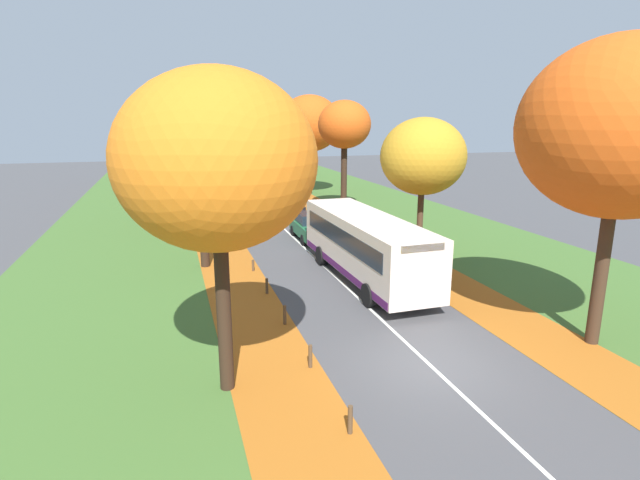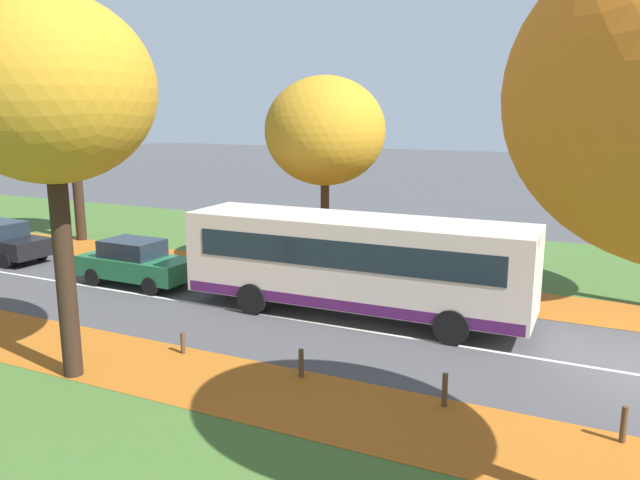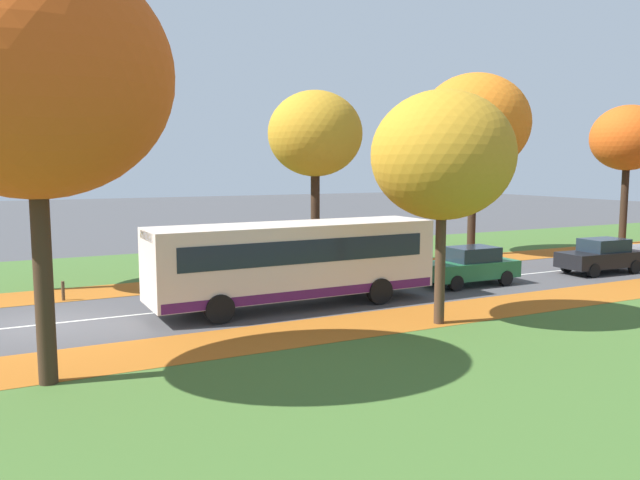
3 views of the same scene
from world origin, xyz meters
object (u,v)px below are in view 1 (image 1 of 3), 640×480
at_px(tree_left_nearest, 216,162).
at_px(tree_right_nearest, 621,129).
at_px(tree_left_far, 180,124).
at_px(bollard_nearest, 350,420).
at_px(tree_right_near, 423,157).
at_px(bollard_fifth, 253,266).
at_px(tree_left_near, 198,135).
at_px(tree_right_mid, 344,126).
at_px(bollard_third, 285,315).
at_px(bollard_fourth, 267,286).
at_px(car_green_lead, 310,226).
at_px(tree_right_far, 310,124).
at_px(car_grey_third_in_line, 271,196).
at_px(car_white_trailing, 251,178).
at_px(car_black_following, 289,206).
at_px(bollard_second, 310,356).
at_px(tree_left_distant, 178,118).
at_px(car_silver_fourth_in_line, 258,186).
at_px(bus, 365,244).
at_px(tree_left_mid, 182,117).
at_px(tree_right_distant, 280,132).

relative_size(tree_left_nearest, tree_right_nearest, 0.88).
height_order(tree_left_far, bollard_nearest, tree_left_far).
relative_size(tree_right_near, bollard_fifth, 12.93).
distance_m(tree_left_near, tree_right_mid, 16.54).
relative_size(bollard_third, bollard_fourth, 1.07).
distance_m(bollard_fourth, car_green_lead, 9.93).
height_order(tree_right_mid, bollard_fourth, tree_right_mid).
distance_m(tree_left_nearest, tree_right_near, 15.93).
bearing_deg(bollard_fourth, tree_right_far, 70.55).
distance_m(car_grey_third_in_line, car_white_trailing, 13.04).
xyz_separation_m(car_black_following, car_white_trailing, (0.04, 18.30, 0.00)).
bearing_deg(tree_right_mid, bollard_second, -111.78).
relative_size(tree_right_near, car_black_following, 1.72).
height_order(tree_left_nearest, tree_left_distant, tree_left_distant).
bearing_deg(car_silver_fourth_in_line, tree_right_near, -79.52).
distance_m(bollard_fifth, car_black_following, 13.92).
xyz_separation_m(tree_left_far, bollard_fifth, (2.35, -23.96, -6.47)).
height_order(tree_left_nearest, car_grey_third_in_line, tree_left_nearest).
bearing_deg(bus, bollard_third, -139.86).
bearing_deg(car_grey_third_in_line, bollard_second, -99.15).
distance_m(tree_left_distant, car_white_trailing, 11.04).
xyz_separation_m(tree_left_mid, car_grey_third_in_line, (7.19, 6.75, -6.51)).
height_order(tree_right_nearest, tree_right_distant, tree_right_nearest).
relative_size(tree_right_nearest, bollard_third, 13.33).
relative_size(tree_left_distant, bollard_nearest, 13.68).
bearing_deg(bollard_nearest, tree_right_distant, 79.37).
height_order(tree_left_near, bollard_nearest, tree_left_near).
distance_m(tree_right_mid, bollard_fifth, 17.51).
distance_m(tree_left_nearest, bollard_fourth, 9.64).
bearing_deg(car_green_lead, car_white_trailing, 88.93).
relative_size(tree_left_distant, bollard_fourth, 14.72).
bearing_deg(tree_left_far, car_black_following, -56.43).
xyz_separation_m(bollard_nearest, bollard_second, (-0.03, 3.38, -0.00)).
bearing_deg(tree_left_near, car_black_following, 58.41).
bearing_deg(car_grey_third_in_line, bus, -89.66).
relative_size(tree_left_near, car_silver_fourth_in_line, 2.03).
height_order(tree_left_nearest, tree_right_near, tree_left_nearest).
xyz_separation_m(car_black_following, car_silver_fourth_in_line, (-0.30, 11.76, 0.00)).
bearing_deg(car_grey_third_in_line, bollard_fifth, -104.18).
height_order(tree_right_far, bollard_third, tree_right_far).
xyz_separation_m(bollard_fourth, car_grey_third_in_line, (4.59, 21.66, 0.47)).
xyz_separation_m(tree_left_far, bollard_third, (2.39, -30.71, -6.39)).
bearing_deg(bollard_fifth, car_white_trailing, 81.02).
bearing_deg(tree_left_mid, tree_right_distant, 64.38).
xyz_separation_m(tree_right_far, bollard_nearest, (-9.52, -37.18, -6.36)).
bearing_deg(tree_left_mid, bollard_second, -83.13).
distance_m(bus, car_grey_third_in_line, 21.08).
bearing_deg(car_black_following, tree_left_mid, -168.80).
bearing_deg(bollard_third, tree_right_near, 37.78).
bearing_deg(tree_right_mid, tree_left_mid, -171.58).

